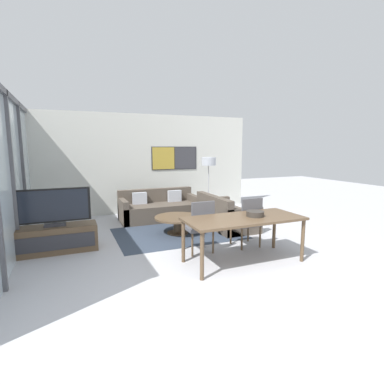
{
  "coord_description": "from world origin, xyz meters",
  "views": [
    {
      "loc": [
        -1.97,
        -3.03,
        1.89
      ],
      "look_at": [
        0.42,
        2.67,
        0.95
      ],
      "focal_mm": 28.0,
      "sensor_mm": 36.0,
      "label": 1
    }
  ],
  "objects_px": {
    "sofa_main": "(159,209)",
    "sofa_side": "(224,216)",
    "coffee_table": "(178,221)",
    "dining_table": "(244,222)",
    "television": "(54,207)",
    "floor_lamp": "(209,165)",
    "dining_chair_left": "(200,224)",
    "tv_console": "(56,239)",
    "fruit_bowl": "(255,213)",
    "dining_chair_centre": "(248,220)"
  },
  "relations": [
    {
      "from": "dining_chair_centre",
      "to": "floor_lamp",
      "type": "bearing_deg",
      "value": 79.98
    },
    {
      "from": "tv_console",
      "to": "coffee_table",
      "type": "relative_size",
      "value": 1.4
    },
    {
      "from": "sofa_main",
      "to": "dining_chair_left",
      "type": "relative_size",
      "value": 2.11
    },
    {
      "from": "television",
      "to": "sofa_main",
      "type": "xyz_separation_m",
      "value": [
        2.42,
        1.68,
        -0.55
      ]
    },
    {
      "from": "dining_table",
      "to": "sofa_side",
      "type": "bearing_deg",
      "value": 69.38
    },
    {
      "from": "dining_table",
      "to": "dining_chair_left",
      "type": "height_order",
      "value": "dining_chair_left"
    },
    {
      "from": "television",
      "to": "coffee_table",
      "type": "xyz_separation_m",
      "value": [
        2.42,
        0.23,
        -0.54
      ]
    },
    {
      "from": "sofa_main",
      "to": "dining_table",
      "type": "xyz_separation_m",
      "value": [
        0.44,
        -3.38,
        0.41
      ]
    },
    {
      "from": "dining_table",
      "to": "dining_chair_left",
      "type": "relative_size",
      "value": 2.04
    },
    {
      "from": "coffee_table",
      "to": "dining_table",
      "type": "height_order",
      "value": "dining_table"
    },
    {
      "from": "tv_console",
      "to": "fruit_bowl",
      "type": "bearing_deg",
      "value": -29.16
    },
    {
      "from": "dining_chair_left",
      "to": "coffee_table",
      "type": "bearing_deg",
      "value": 88.14
    },
    {
      "from": "fruit_bowl",
      "to": "sofa_main",
      "type": "bearing_deg",
      "value": 100.9
    },
    {
      "from": "sofa_side",
      "to": "floor_lamp",
      "type": "distance_m",
      "value": 1.73
    },
    {
      "from": "coffee_table",
      "to": "dining_chair_centre",
      "type": "bearing_deg",
      "value": -55.66
    },
    {
      "from": "coffee_table",
      "to": "floor_lamp",
      "type": "distance_m",
      "value": 2.22
    },
    {
      "from": "television",
      "to": "sofa_side",
      "type": "xyz_separation_m",
      "value": [
        3.6,
        0.27,
        -0.56
      ]
    },
    {
      "from": "television",
      "to": "coffee_table",
      "type": "height_order",
      "value": "television"
    },
    {
      "from": "sofa_side",
      "to": "dining_chair_left",
      "type": "distance_m",
      "value": 1.82
    },
    {
      "from": "sofa_side",
      "to": "coffee_table",
      "type": "xyz_separation_m",
      "value": [
        -1.18,
        -0.04,
        0.02
      ]
    },
    {
      "from": "tv_console",
      "to": "fruit_bowl",
      "type": "relative_size",
      "value": 4.79
    },
    {
      "from": "coffee_table",
      "to": "dining_chair_centre",
      "type": "distance_m",
      "value": 1.65
    },
    {
      "from": "tv_console",
      "to": "fruit_bowl",
      "type": "distance_m",
      "value": 3.56
    },
    {
      "from": "dining_table",
      "to": "floor_lamp",
      "type": "bearing_deg",
      "value": 73.76
    },
    {
      "from": "dining_table",
      "to": "fruit_bowl",
      "type": "bearing_deg",
      "value": -1.46
    },
    {
      "from": "dining_table",
      "to": "sofa_main",
      "type": "bearing_deg",
      "value": 97.39
    },
    {
      "from": "sofa_side",
      "to": "dining_chair_centre",
      "type": "relative_size",
      "value": 1.66
    },
    {
      "from": "dining_chair_left",
      "to": "floor_lamp",
      "type": "relative_size",
      "value": 0.59
    },
    {
      "from": "sofa_main",
      "to": "dining_table",
      "type": "height_order",
      "value": "sofa_main"
    },
    {
      "from": "floor_lamp",
      "to": "dining_chair_centre",
      "type": "bearing_deg",
      "value": -100.02
    },
    {
      "from": "tv_console",
      "to": "dining_chair_left",
      "type": "bearing_deg",
      "value": -23.94
    },
    {
      "from": "sofa_main",
      "to": "sofa_side",
      "type": "relative_size",
      "value": 1.28
    },
    {
      "from": "sofa_main",
      "to": "sofa_side",
      "type": "bearing_deg",
      "value": -49.9
    },
    {
      "from": "sofa_main",
      "to": "dining_table",
      "type": "relative_size",
      "value": 1.03
    },
    {
      "from": "tv_console",
      "to": "coffee_table",
      "type": "distance_m",
      "value": 2.43
    },
    {
      "from": "television",
      "to": "coffee_table",
      "type": "relative_size",
      "value": 1.23
    },
    {
      "from": "dining_chair_left",
      "to": "fruit_bowl",
      "type": "bearing_deg",
      "value": -43.48
    },
    {
      "from": "television",
      "to": "floor_lamp",
      "type": "relative_size",
      "value": 0.77
    },
    {
      "from": "dining_table",
      "to": "fruit_bowl",
      "type": "height_order",
      "value": "fruit_bowl"
    },
    {
      "from": "sofa_main",
      "to": "floor_lamp",
      "type": "distance_m",
      "value": 1.79
    },
    {
      "from": "television",
      "to": "dining_chair_left",
      "type": "distance_m",
      "value": 2.62
    },
    {
      "from": "dining_chair_left",
      "to": "dining_chair_centre",
      "type": "height_order",
      "value": "same"
    },
    {
      "from": "fruit_bowl",
      "to": "television",
      "type": "bearing_deg",
      "value": 150.83
    },
    {
      "from": "fruit_bowl",
      "to": "floor_lamp",
      "type": "height_order",
      "value": "floor_lamp"
    },
    {
      "from": "tv_console",
      "to": "coffee_table",
      "type": "height_order",
      "value": "tv_console"
    },
    {
      "from": "television",
      "to": "dining_chair_centre",
      "type": "xyz_separation_m",
      "value": [
        3.34,
        -1.11,
        -0.29
      ]
    },
    {
      "from": "sofa_side",
      "to": "coffee_table",
      "type": "relative_size",
      "value": 1.57
    },
    {
      "from": "tv_console",
      "to": "television",
      "type": "bearing_deg",
      "value": 90.0
    },
    {
      "from": "dining_chair_centre",
      "to": "dining_chair_left",
      "type": "bearing_deg",
      "value": 176.6
    },
    {
      "from": "sofa_main",
      "to": "coffee_table",
      "type": "xyz_separation_m",
      "value": [
        -0.0,
        -1.44,
        0.02
      ]
    }
  ]
}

